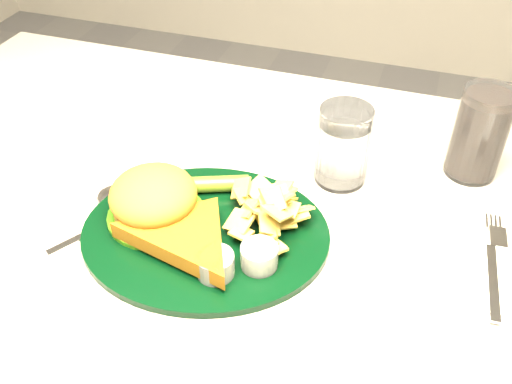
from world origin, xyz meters
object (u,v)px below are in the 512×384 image
water_glass (343,146)px  cola_glass (480,134)px  fork_napkin (493,276)px  dinner_plate (204,216)px

water_glass → cola_glass: 0.18m
cola_glass → fork_napkin: bearing=-80.4°
cola_glass → fork_napkin: 0.21m
dinner_plate → fork_napkin: 0.33m
water_glass → fork_napkin: (0.20, -0.13, -0.05)m
dinner_plate → water_glass: (0.13, 0.16, 0.02)m
dinner_plate → cola_glass: cola_glass is taller
dinner_plate → cola_glass: bearing=26.1°
water_glass → cola_glass: size_ratio=0.86×
cola_glass → fork_napkin: (0.03, -0.20, -0.06)m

